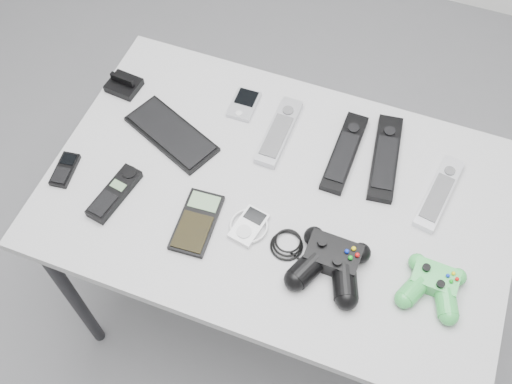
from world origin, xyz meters
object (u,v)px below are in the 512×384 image
(remote_silver_b, at_px, (439,193))
(controller_green, at_px, (433,284))
(desk, at_px, (278,206))
(remote_black_b, at_px, (385,157))
(remote_silver_a, at_px, (279,131))
(controller_black, at_px, (331,262))
(remote_black_a, at_px, (345,152))
(cordless_handset, at_px, (114,193))
(mp3_player, at_px, (249,226))
(calculator, at_px, (197,222))
(pda, at_px, (244,104))
(mobile_phone, at_px, (65,170))
(pda_keyboard, at_px, (171,134))

(remote_silver_b, distance_m, controller_green, 0.23)
(desk, relative_size, remote_black_b, 4.39)
(remote_silver_a, distance_m, controller_black, 0.37)
(desk, distance_m, controller_green, 0.40)
(remote_silver_a, distance_m, remote_black_a, 0.17)
(cordless_handset, xyz_separation_m, mp3_player, (0.31, 0.03, -0.00))
(calculator, bearing_deg, remote_silver_a, 69.67)
(calculator, bearing_deg, controller_green, -0.57)
(controller_black, bearing_deg, desk, 141.03)
(desk, distance_m, remote_silver_b, 0.37)
(mp3_player, bearing_deg, remote_silver_b, 42.39)
(remote_silver_b, relative_size, mp3_player, 2.27)
(remote_silver_a, relative_size, controller_black, 0.76)
(pda, distance_m, mobile_phone, 0.46)
(remote_black_a, bearing_deg, pda_keyboard, -166.52)
(controller_black, bearing_deg, calculator, -178.06)
(mobile_phone, bearing_deg, remote_black_a, 17.33)
(desk, relative_size, remote_silver_a, 5.12)
(remote_black_a, xyz_separation_m, remote_silver_b, (0.23, -0.03, -0.00))
(remote_black_b, bearing_deg, desk, -146.99)
(calculator, xyz_separation_m, controller_green, (0.52, 0.03, 0.01))
(remote_black_a, xyz_separation_m, controller_green, (0.26, -0.26, 0.01))
(pda_keyboard, relative_size, remote_silver_b, 1.14)
(controller_green, bearing_deg, cordless_handset, -175.29)
(remote_silver_a, relative_size, calculator, 1.31)
(pda_keyboard, height_order, remote_silver_b, remote_silver_b)
(controller_green, bearing_deg, desk, 165.99)
(remote_black_a, xyz_separation_m, calculator, (-0.25, -0.30, -0.00))
(remote_silver_b, relative_size, controller_green, 1.48)
(pda_keyboard, distance_m, remote_black_a, 0.42)
(mp3_player, bearing_deg, remote_black_b, 60.90)
(pda_keyboard, height_order, controller_black, controller_black)
(remote_silver_a, xyz_separation_m, mp3_player, (0.02, -0.27, -0.00))
(cordless_handset, bearing_deg, controller_black, 10.04)
(cordless_handset, relative_size, controller_black, 0.56)
(remote_black_b, xyz_separation_m, mp3_player, (-0.24, -0.28, -0.00))
(pda_keyboard, bearing_deg, mp3_player, -9.40)
(remote_silver_a, height_order, mobile_phone, remote_silver_a)
(remote_black_b, relative_size, remote_silver_b, 1.16)
(remote_black_a, distance_m, mobile_phone, 0.66)
(remote_silver_b, bearing_deg, controller_green, -73.19)
(pda_keyboard, height_order, remote_silver_a, remote_silver_a)
(desk, distance_m, remote_silver_a, 0.18)
(remote_silver_b, xyz_separation_m, controller_black, (-0.18, -0.26, 0.02))
(remote_black_b, bearing_deg, controller_green, -66.52)
(remote_silver_a, distance_m, cordless_handset, 0.42)
(pda, bearing_deg, controller_black, -47.62)
(mobile_phone, distance_m, calculator, 0.34)
(calculator, height_order, mp3_player, same)
(pda, height_order, mp3_player, mp3_player)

